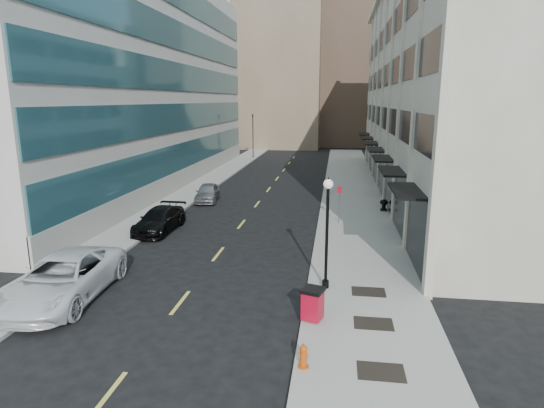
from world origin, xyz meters
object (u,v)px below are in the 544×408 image
(traffic_signal, at_px, (253,117))
(car_white_van, at_px, (64,278))
(fire_hydrant, at_px, (303,356))
(urn_planter, at_px, (384,204))
(car_black_pickup, at_px, (159,220))
(sign_post, at_px, (339,198))
(trash_bin, at_px, (313,303))
(lamppost, at_px, (327,224))
(car_silver_sedan, at_px, (208,192))

(traffic_signal, relative_size, car_white_van, 1.06)
(fire_hydrant, distance_m, urn_planter, 21.17)
(car_black_pickup, height_order, urn_planter, car_black_pickup)
(traffic_signal, relative_size, sign_post, 2.70)
(trash_bin, height_order, sign_post, sign_post)
(traffic_signal, xyz_separation_m, lamppost, (11.29, -44.00, -2.73))
(traffic_signal, xyz_separation_m, sign_post, (11.84, -33.28, -3.92))
(traffic_signal, bearing_deg, car_silver_sedan, -87.18)
(fire_hydrant, relative_size, lamppost, 0.16)
(traffic_signal, distance_m, fire_hydrant, 51.52)
(lamppost, relative_size, urn_planter, 5.86)
(car_black_pickup, xyz_separation_m, trash_bin, (10.11, -10.69, 0.08))
(car_silver_sedan, distance_m, lamppost, 19.36)
(lamppost, bearing_deg, urn_planter, 75.40)
(car_silver_sedan, height_order, sign_post, sign_post)
(car_black_pickup, relative_size, car_silver_sedan, 1.18)
(trash_bin, relative_size, urn_planter, 1.48)
(car_white_van, relative_size, urn_planter, 7.96)
(traffic_signal, bearing_deg, sign_post, -70.42)
(car_black_pickup, bearing_deg, trash_bin, -44.77)
(car_white_van, distance_m, lamppost, 11.04)
(fire_hydrant, bearing_deg, car_white_van, 162.98)
(lamppost, height_order, urn_planter, lamppost)
(car_white_van, height_order, urn_planter, car_white_van)
(car_white_van, bearing_deg, traffic_signal, 87.32)
(traffic_signal, bearing_deg, fire_hydrant, -77.84)
(fire_hydrant, height_order, urn_planter, urn_planter)
(car_silver_sedan, bearing_deg, fire_hydrant, -74.43)
(car_silver_sedan, height_order, urn_planter, car_silver_sedan)
(urn_planter, bearing_deg, fire_hydrant, -101.72)
(car_silver_sedan, relative_size, fire_hydrant, 5.39)
(lamppost, bearing_deg, traffic_signal, 104.39)
(car_silver_sedan, distance_m, sign_post, 12.00)
(car_black_pickup, distance_m, sign_post, 11.51)
(car_white_van, xyz_separation_m, fire_hydrant, (10.10, -3.76, -0.38))
(car_silver_sedan, xyz_separation_m, trash_bin, (9.54, -19.46, 0.09))
(lamppost, xyz_separation_m, urn_planter, (3.81, 14.63, -2.34))
(urn_planter, bearing_deg, traffic_signal, 117.21)
(sign_post, bearing_deg, car_silver_sedan, 166.51)
(car_silver_sedan, xyz_separation_m, lamppost, (9.94, -16.46, 2.27))
(car_black_pickup, bearing_deg, car_white_van, -88.70)
(trash_bin, xyz_separation_m, sign_post, (0.94, 13.72, 0.99))
(sign_post, xyz_separation_m, urn_planter, (3.26, 3.90, -1.15))
(fire_hydrant, bearing_deg, car_silver_sedan, 116.12)
(urn_planter, bearing_deg, lamppost, -104.60)
(trash_bin, bearing_deg, fire_hydrant, -73.83)
(car_black_pickup, height_order, sign_post, sign_post)
(car_black_pickup, relative_size, fire_hydrant, 6.38)
(car_white_van, distance_m, car_black_pickup, 10.03)
(car_black_pickup, bearing_deg, lamppost, -34.41)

